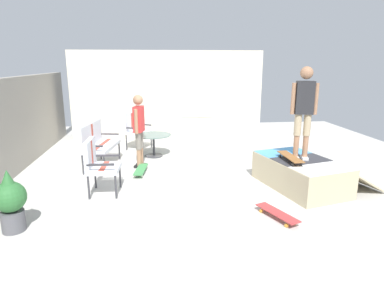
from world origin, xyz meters
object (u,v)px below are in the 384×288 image
at_px(patio_table, 154,141).
at_px(skateboard_on_ramp, 290,157).
at_px(skateboard_by_bench, 141,170).
at_px(potted_plant, 10,200).
at_px(patio_chair_near_house, 135,127).
at_px(patio_chair_by_wall, 97,161).
at_px(patio_bench, 96,141).
at_px(person_skater, 304,106).
at_px(skate_ramp, 301,173).
at_px(person_watching, 139,126).
at_px(skateboard_spare, 277,213).

distance_m(patio_table, skateboard_on_ramp, 3.64).
distance_m(patio_table, skateboard_by_bench, 1.40).
xyz_separation_m(skateboard_on_ramp, potted_plant, (-1.06, 4.53, -0.18)).
relative_size(patio_chair_near_house, patio_chair_by_wall, 1.00).
height_order(patio_bench, skateboard_by_bench, patio_bench).
xyz_separation_m(patio_bench, person_skater, (-1.75, -4.08, 0.96)).
xyz_separation_m(skate_ramp, patio_chair_near_house, (3.35, 3.34, 0.33)).
xyz_separation_m(patio_chair_near_house, patio_table, (-0.85, -0.51, -0.21)).
bearing_deg(skateboard_by_bench, patio_table, -12.13).
bearing_deg(skateboard_on_ramp, patio_chair_near_house, 41.29).
bearing_deg(potted_plant, skate_ramp, -76.35).
height_order(patio_bench, person_watching, person_watching).
distance_m(skateboard_by_bench, skateboard_spare, 3.24).
height_order(patio_bench, patio_table, patio_bench).
height_order(patio_chair_near_house, person_skater, person_skater).
bearing_deg(person_skater, patio_chair_near_house, 44.81).
distance_m(patio_bench, patio_chair_near_house, 1.75).
bearing_deg(potted_plant, person_skater, -75.87).
bearing_deg(patio_table, skateboard_spare, -153.03).
height_order(skate_ramp, patio_table, patio_table).
height_order(patio_chair_by_wall, skateboard_by_bench, patio_chair_by_wall).
height_order(skateboard_spare, skateboard_on_ramp, skateboard_on_ramp).
distance_m(skate_ramp, person_skater, 1.29).
relative_size(patio_table, skateboard_spare, 1.10).
bearing_deg(person_skater, patio_chair_by_wall, 88.66).
bearing_deg(patio_chair_near_house, potted_plant, 161.74).
distance_m(patio_table, person_skater, 3.90).
bearing_deg(patio_table, skateboard_on_ramp, -135.86).
bearing_deg(patio_bench, patio_chair_near_house, -26.69).
distance_m(patio_chair_by_wall, skateboard_on_ramp, 3.54).
height_order(patio_table, skateboard_spare, patio_table).
bearing_deg(skateboard_on_ramp, skateboard_by_bench, 65.60).
height_order(patio_table, potted_plant, potted_plant).
distance_m(patio_bench, skateboard_by_bench, 1.30).
height_order(person_watching, skateboard_by_bench, person_watching).
relative_size(patio_bench, person_watching, 0.80).
relative_size(skate_ramp, skateboard_on_ramp, 2.71).
height_order(patio_bench, person_skater, person_skater).
height_order(patio_table, skateboard_by_bench, patio_table).
relative_size(patio_chair_near_house, skateboard_spare, 1.25).
relative_size(patio_table, person_watching, 0.54).
bearing_deg(patio_chair_by_wall, potted_plant, 142.39).
distance_m(skateboard_by_bench, skateboard_on_ramp, 3.14).
height_order(patio_chair_by_wall, person_watching, person_watching).
height_order(skateboard_on_ramp, potted_plant, potted_plant).
bearing_deg(potted_plant, patio_bench, -13.41).
bearing_deg(skate_ramp, person_watching, 62.39).
distance_m(person_watching, skateboard_by_bench, 1.00).
distance_m(person_skater, skateboard_by_bench, 3.59).
distance_m(patio_table, skateboard_spare, 4.19).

